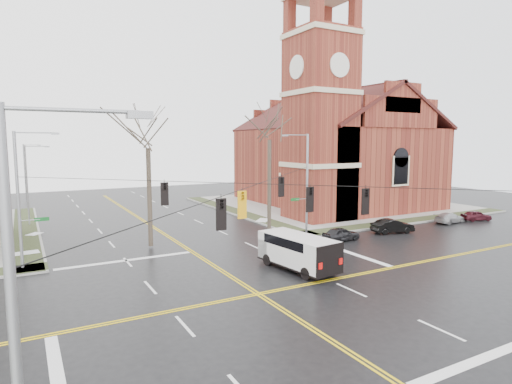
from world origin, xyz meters
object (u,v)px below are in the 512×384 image
signal_pole_ne (306,181)px  signal_pole_nw (21,196)px  tree_nw_near (148,141)px  parked_car_d (476,216)px  streetlight_north_a (29,182)px  tree_ne (269,134)px  parked_car_a (341,234)px  parked_car_b (393,226)px  signal_pole_sw (25,334)px  streetlight_north_b (26,170)px  church (331,142)px  cargo_van (295,249)px  parked_car_c (449,218)px

signal_pole_ne → signal_pole_nw: size_ratio=1.00×
signal_pole_nw → tree_nw_near: size_ratio=0.77×
parked_car_d → streetlight_north_a: bearing=81.0°
parked_car_d → tree_ne: (-22.49, 5.72, 8.65)m
parked_car_a → parked_car_b: (6.27, 0.15, 0.07)m
signal_pole_ne → parked_car_b: 9.29m
parked_car_a → parked_car_b: parked_car_b is taller
signal_pole_sw → signal_pole_nw: bearing=90.0°
parked_car_a → tree_nw_near: 17.77m
streetlight_north_b → parked_car_b: (29.43, -40.01, -3.81)m
streetlight_north_a → parked_car_d: bearing=-25.2°
signal_pole_ne → parked_car_b: size_ratio=2.26×
church → parked_car_b: 19.45m
signal_pole_nw → tree_ne: bearing=6.7°
signal_pole_nw → parked_car_a: bearing=-8.7°
parked_car_d → tree_ne: size_ratio=0.26×
signal_pole_nw → tree_nw_near: tree_nw_near is taller
parked_car_d → cargo_van: bearing=117.1°
parked_car_c → streetlight_north_b: bearing=40.0°
signal_pole_ne → parked_car_d: signal_pole_ne is taller
parked_car_b → church: bearing=-7.5°
cargo_van → parked_car_c: (23.23, 5.68, -0.80)m
tree_nw_near → church: bearing=22.8°
church → signal_pole_ne: (-13.44, -13.28, -3.48)m
signal_pole_ne → cargo_van: 11.46m
parked_car_b → parked_car_c: size_ratio=1.07×
signal_pole_sw → tree_nw_near: size_ratio=0.77×
parked_car_b → parked_car_d: (12.64, 0.17, -0.10)m
signal_pole_sw → tree_ne: tree_ne is taller
signal_pole_ne → cargo_van: signal_pole_ne is taller
parked_car_c → tree_ne: bearing=70.3°
parked_car_d → church: bearing=38.0°
tree_ne → streetlight_north_a: bearing=144.2°
church → parked_car_d: 19.56m
signal_pole_ne → tree_nw_near: bearing=172.4°
cargo_van → parked_car_d: size_ratio=1.90×
parked_car_c → parked_car_d: size_ratio=1.14×
signal_pole_ne → parked_car_c: (16.44, -2.81, -4.41)m
parked_car_c → tree_ne: 21.38m
streetlight_north_a → cargo_van: 29.41m
signal_pole_ne → signal_pole_sw: (-22.64, -23.00, 0.00)m
church → parked_car_c: 18.17m
streetlight_north_b → signal_pole_ne: bearing=-58.9°
parked_car_a → cargo_van: bearing=118.6°
signal_pole_nw → cargo_van: size_ratio=1.45×
signal_pole_nw → cargo_van: (15.85, -8.49, -3.60)m
signal_pole_sw → cargo_van: signal_pole_sw is taller
parked_car_d → parked_car_c: bearing=98.0°
signal_pole_sw → parked_car_a: 31.00m
streetlight_north_a → tree_nw_near: size_ratio=0.68×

